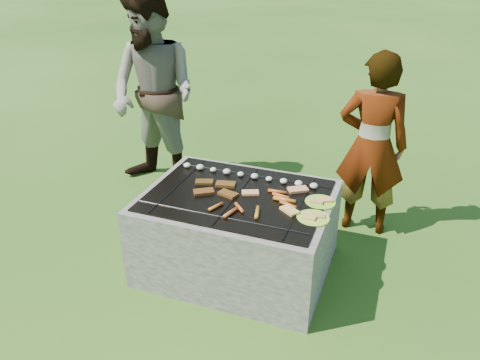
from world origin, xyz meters
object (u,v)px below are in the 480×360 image
(plate_near, at_px, (313,218))
(bystander, at_px, (154,95))
(cook, at_px, (372,146))
(fire_pit, at_px, (238,234))
(plate_far, at_px, (320,202))

(plate_near, height_order, bystander, bystander)
(cook, bearing_deg, fire_pit, 43.99)
(plate_far, xyz_separation_m, plate_near, (-0.00, -0.22, -0.00))
(plate_near, bearing_deg, bystander, 147.68)
(fire_pit, bearing_deg, bystander, 140.42)
(fire_pit, bearing_deg, plate_near, -12.29)
(plate_far, bearing_deg, fire_pit, -170.00)
(fire_pit, relative_size, cook, 0.87)
(plate_far, bearing_deg, cook, 73.28)
(plate_far, distance_m, bystander, 2.00)
(fire_pit, xyz_separation_m, plate_near, (0.56, -0.12, 0.33))
(fire_pit, xyz_separation_m, cook, (0.80, 0.88, 0.47))
(cook, bearing_deg, plate_near, 72.77)
(fire_pit, distance_m, bystander, 1.68)
(plate_far, bearing_deg, bystander, 153.14)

